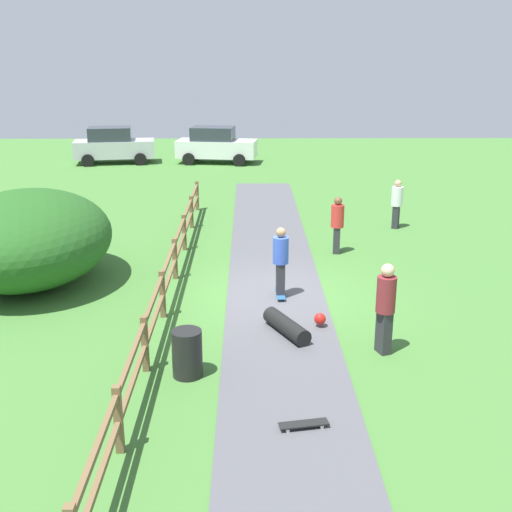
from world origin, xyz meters
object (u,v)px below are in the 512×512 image
(trash_bin, at_px, (187,353))
(parked_car_silver, at_px, (113,145))
(skater_riding, at_px, (281,259))
(skateboard_loose, at_px, (304,424))
(parked_car_white, at_px, (216,145))
(bystander_maroon, at_px, (386,304))
(bystander_white, at_px, (397,202))
(bush_large, at_px, (27,238))
(skater_fallen, at_px, (289,325))
(bystander_red, at_px, (337,222))

(trash_bin, xyz_separation_m, parked_car_silver, (-6.07, 23.83, 0.51))
(skater_riding, xyz_separation_m, skateboard_loose, (0.10, -5.75, -0.90))
(skater_riding, bearing_deg, trash_bin, -115.69)
(parked_car_white, bearing_deg, bystander_maroon, -79.12)
(parked_car_white, bearing_deg, bystander_white, -63.43)
(trash_bin, bearing_deg, skateboard_loose, -41.90)
(bush_large, relative_size, skater_fallen, 3.48)
(skater_riding, bearing_deg, parked_car_silver, 111.88)
(bystander_maroon, bearing_deg, bystander_white, 76.17)
(trash_bin, height_order, skater_fallen, trash_bin)
(bystander_maroon, bearing_deg, trash_bin, -166.50)
(skater_fallen, distance_m, parked_car_silver, 23.47)
(bush_large, relative_size, trash_bin, 5.60)
(skater_fallen, relative_size, parked_car_white, 0.33)
(trash_bin, relative_size, skateboard_loose, 1.09)
(skater_riding, height_order, skater_fallen, skater_riding)
(skater_riding, relative_size, skater_fallen, 1.20)
(skateboard_loose, xyz_separation_m, bystander_maroon, (1.80, 2.71, 0.95))
(skater_riding, xyz_separation_m, skater_fallen, (0.09, -2.16, -0.79))
(skateboard_loose, distance_m, bystander_red, 9.55)
(skater_riding, xyz_separation_m, parked_car_white, (-2.51, 19.88, -0.03))
(parked_car_silver, bearing_deg, bystander_white, -47.78)
(bystander_red, xyz_separation_m, parked_car_white, (-4.35, 16.28, 0.02))
(parked_car_silver, bearing_deg, bush_large, -85.20)
(skater_riding, distance_m, skateboard_loose, 5.83)
(trash_bin, relative_size, bystander_white, 0.54)
(bush_large, distance_m, bystander_red, 8.62)
(skater_riding, bearing_deg, bystander_red, 62.86)
(trash_bin, height_order, skater_riding, skater_riding)
(trash_bin, xyz_separation_m, bystander_maroon, (3.80, 0.91, 0.59))
(trash_bin, bearing_deg, skater_fallen, 42.04)
(trash_bin, distance_m, bystander_red, 8.45)
(bush_large, relative_size, parked_car_silver, 1.15)
(bush_large, distance_m, skateboard_loose, 9.52)
(parked_car_silver, bearing_deg, trash_bin, -75.70)
(skater_fallen, distance_m, bystander_maroon, 2.18)
(skater_riding, relative_size, bystander_red, 1.02)
(trash_bin, bearing_deg, bush_large, 131.63)
(skater_fallen, xyz_separation_m, parked_car_silver, (-8.07, 22.03, 0.76))
(bystander_red, relative_size, parked_car_white, 0.39)
(skateboard_loose, relative_size, parked_car_white, 0.19)
(bystander_maroon, bearing_deg, skateboard_loose, -123.64)
(parked_car_white, bearing_deg, bystander_red, -75.04)
(bush_large, height_order, skater_riding, bush_large)
(bystander_red, relative_size, parked_car_silver, 0.39)
(bush_large, xyz_separation_m, skater_fallen, (6.49, -3.27, -1.00))
(skateboard_loose, bearing_deg, parked_car_silver, 107.50)
(bystander_red, relative_size, bystander_maroon, 0.92)
(bush_large, xyz_separation_m, parked_car_white, (3.90, 18.78, -0.24))
(skater_riding, xyz_separation_m, parked_car_silver, (-7.98, 19.87, -0.03))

